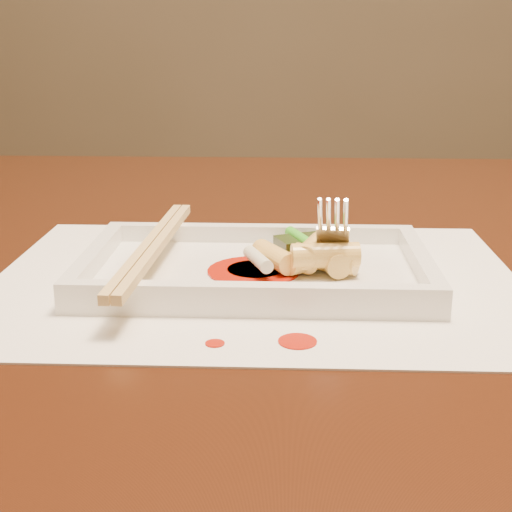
{
  "coord_description": "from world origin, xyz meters",
  "views": [
    {
      "loc": [
        -0.07,
        -0.61,
        0.93
      ],
      "look_at": [
        -0.09,
        -0.1,
        0.77
      ],
      "focal_mm": 50.0,
      "sensor_mm": 36.0,
      "label": 1
    }
  ],
  "objects_px": {
    "plate_base": "(256,273)",
    "table": "(354,348)",
    "chopstick_a": "(148,245)",
    "fork": "(350,169)",
    "placemat": "(256,279)"
  },
  "relations": [
    {
      "from": "plate_base",
      "to": "table",
      "type": "bearing_deg",
      "value": 48.57
    },
    {
      "from": "chopstick_a",
      "to": "fork",
      "type": "distance_m",
      "value": 0.16
    },
    {
      "from": "plate_base",
      "to": "chopstick_a",
      "type": "xyz_separation_m",
      "value": [
        -0.08,
        0.0,
        0.02
      ]
    },
    {
      "from": "placemat",
      "to": "plate_base",
      "type": "distance_m",
      "value": 0.0
    },
    {
      "from": "chopstick_a",
      "to": "plate_base",
      "type": "bearing_deg",
      "value": 0.0
    },
    {
      "from": "table",
      "to": "chopstick_a",
      "type": "relative_size",
      "value": 6.01
    },
    {
      "from": "table",
      "to": "plate_base",
      "type": "bearing_deg",
      "value": -131.43
    },
    {
      "from": "table",
      "to": "chopstick_a",
      "type": "xyz_separation_m",
      "value": [
        -0.17,
        -0.1,
        0.13
      ]
    },
    {
      "from": "table",
      "to": "fork",
      "type": "height_order",
      "value": "fork"
    },
    {
      "from": "table",
      "to": "chopstick_a",
      "type": "bearing_deg",
      "value": -149.67
    },
    {
      "from": "plate_base",
      "to": "chopstick_a",
      "type": "height_order",
      "value": "chopstick_a"
    },
    {
      "from": "table",
      "to": "plate_base",
      "type": "xyz_separation_m",
      "value": [
        -0.09,
        -0.1,
        0.11
      ]
    },
    {
      "from": "table",
      "to": "fork",
      "type": "distance_m",
      "value": 0.2
    },
    {
      "from": "fork",
      "to": "chopstick_a",
      "type": "bearing_deg",
      "value": -173.25
    },
    {
      "from": "table",
      "to": "placemat",
      "type": "height_order",
      "value": "placemat"
    }
  ]
}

